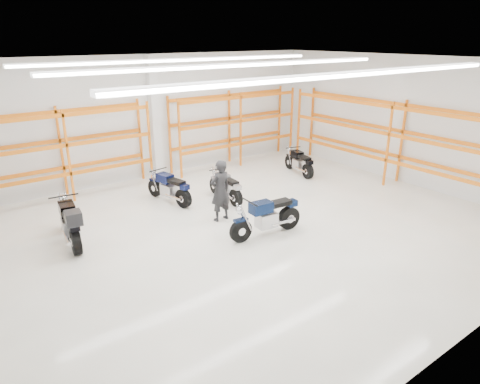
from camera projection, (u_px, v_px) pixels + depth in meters
ground at (251, 227)px, 12.11m from camera, size 14.00×14.00×0.00m
room_shell at (252, 111)px, 11.00m from camera, size 14.02×12.02×4.51m
motorcycle_main at (269, 217)px, 11.52m from camera, size 2.22×0.74×1.09m
motorcycle_back_a at (71, 224)px, 10.93m from camera, size 0.78×2.37×1.22m
motorcycle_back_b at (170, 189)px, 13.75m from camera, size 0.73×2.05×1.01m
motorcycle_back_c at (226, 188)px, 13.94m from camera, size 0.64×1.94×0.95m
motorcycle_back_d at (300, 163)px, 16.59m from camera, size 0.78×1.94×0.96m
standing_man at (220, 191)px, 12.29m from camera, size 0.68×0.46×1.83m
structural_column at (155, 118)px, 15.73m from camera, size 0.32×0.32×4.50m
pallet_racking_back_left at (64, 145)px, 13.73m from camera, size 5.67×0.87×3.00m
pallet_racking_back_right at (235, 122)px, 17.53m from camera, size 5.67×0.87×3.00m
pallet_racking_side at (396, 135)px, 15.11m from camera, size 0.87×9.07×3.00m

